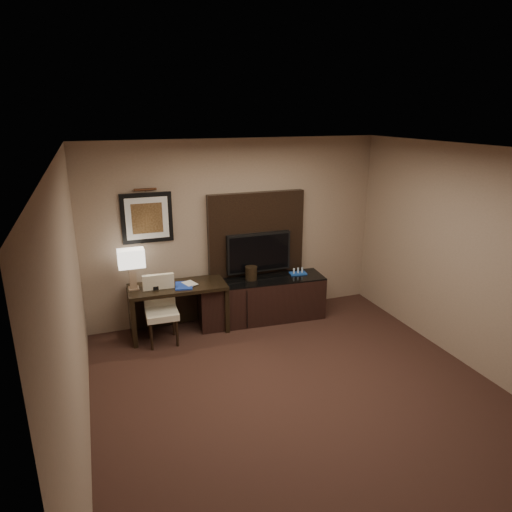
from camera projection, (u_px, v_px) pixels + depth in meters
name	position (u px, v px, depth m)	size (l,w,h in m)	color
floor	(307.00, 403.00, 5.02)	(4.50, 5.00, 0.01)	black
ceiling	(317.00, 152.00, 4.20)	(4.50, 5.00, 0.01)	silver
wall_back	(236.00, 230.00, 6.84)	(4.50, 0.01, 2.70)	gray
wall_left	(73.00, 322.00, 3.87)	(0.01, 5.00, 2.70)	gray
wall_right	(484.00, 264.00, 5.34)	(0.01, 5.00, 2.70)	gray
desk	(179.00, 309.00, 6.51)	(1.36, 0.58, 0.73)	black
credenza	(261.00, 299.00, 6.93)	(1.91, 0.53, 0.66)	black
tv_wall_panel	(256.00, 235.00, 6.91)	(1.50, 0.12, 1.30)	black
tv	(259.00, 252.00, 6.90)	(1.00, 0.08, 0.60)	black
artwork	(147.00, 218.00, 6.31)	(0.70, 0.04, 0.70)	black
picture_light	(145.00, 190.00, 6.15)	(0.04, 0.04, 0.30)	#422415
desk_chair	(162.00, 313.00, 6.19)	(0.42, 0.49, 0.89)	beige
table_lamp	(132.00, 270.00, 6.19)	(0.34, 0.19, 0.55)	#97795E
desk_phone	(159.00, 284.00, 6.31)	(0.19, 0.17, 0.09)	black
blue_folder	(184.00, 286.00, 6.36)	(0.23, 0.31, 0.02)	#1A39AB
book	(184.00, 279.00, 6.35)	(0.16, 0.02, 0.22)	tan
ice_bucket	(251.00, 273.00, 6.79)	(0.18, 0.18, 0.20)	black
minibar_tray	(298.00, 271.00, 7.03)	(0.26, 0.15, 0.09)	#1A49AA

